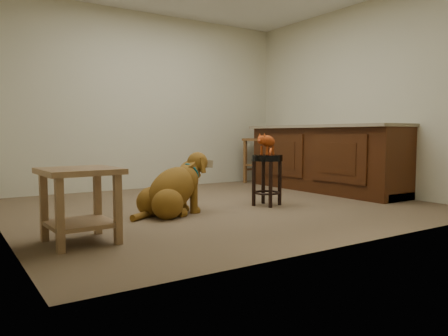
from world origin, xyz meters
TOP-DOWN VIEW (x-y plane):
  - floor at (0.00, 0.00)m, footprint 4.50×4.00m
  - room_shell at (0.00, 0.00)m, footprint 4.54×4.04m
  - cabinet_run at (1.94, 0.30)m, footprint 0.70×2.56m
  - padded_stool at (0.46, -0.27)m, footprint 0.39×0.39m
  - wood_stool at (1.81, 1.62)m, footprint 0.49×0.49m
  - side_table at (-1.79, -0.84)m, footprint 0.57×0.57m
  - golden_retriever at (-0.70, -0.21)m, footprint 1.04×0.58m
  - tabby_kitten at (0.45, -0.27)m, footprint 0.37×0.27m

SIDE VIEW (x-z plane):
  - floor at x=0.00m, z-range -0.01..0.01m
  - golden_retriever at x=-0.70m, z-range -0.08..0.58m
  - side_table at x=-1.79m, z-range 0.09..0.65m
  - wood_stool at x=1.81m, z-range 0.02..0.76m
  - padded_stool at x=0.46m, z-range 0.12..0.70m
  - cabinet_run at x=1.94m, z-range -0.03..0.91m
  - tabby_kitten at x=0.45m, z-range 0.59..0.86m
  - room_shell at x=0.00m, z-range 0.37..2.99m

